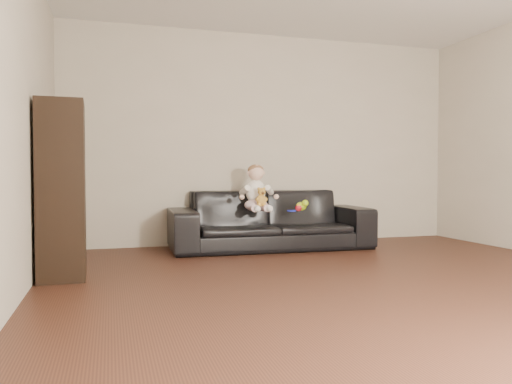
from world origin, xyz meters
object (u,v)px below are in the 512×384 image
object	(u,v)px
toy_green	(301,206)
toy_rattle	(298,208)
cabinet	(62,190)
toy_blue_disc	(291,211)
sofa	(270,220)
teddy_bear	(261,197)
baby	(256,191)

from	to	relation	value
toy_green	toy_rattle	size ratio (longest dim) A/B	1.97
cabinet	toy_blue_disc	distance (m)	2.54
sofa	toy_green	bearing A→B (deg)	-19.94
sofa	teddy_bear	size ratio (longest dim) A/B	11.09
sofa	teddy_bear	world-z (taller)	teddy_bear
toy_blue_disc	toy_green	bearing A→B (deg)	27.40
teddy_bear	toy_green	xyz separation A→B (m)	(0.53, 0.15, -0.12)
cabinet	teddy_bear	distance (m)	2.15
sofa	toy_blue_disc	xyz separation A→B (m)	(0.19, -0.21, 0.11)
toy_green	baby	bearing A→B (deg)	179.24
baby	toy_rattle	size ratio (longest dim) A/B	7.15
sofa	cabinet	world-z (taller)	cabinet
toy_blue_disc	baby	bearing A→B (deg)	167.93
cabinet	teddy_bear	xyz separation A→B (m)	(1.97, 0.84, -0.12)
toy_rattle	toy_blue_disc	distance (m)	0.09
toy_rattle	toy_blue_disc	xyz separation A→B (m)	(-0.08, 0.01, -0.03)
teddy_bear	toy_blue_disc	world-z (taller)	teddy_bear
teddy_bear	toy_blue_disc	bearing A→B (deg)	22.83
teddy_bear	toy_green	distance (m)	0.56
toy_green	toy_rattle	xyz separation A→B (m)	(-0.06, -0.08, -0.01)
sofa	toy_blue_disc	bearing A→B (deg)	-46.31
teddy_bear	toy_green	size ratio (longest dim) A/B	1.42
toy_green	toy_rattle	world-z (taller)	toy_green
cabinet	toy_blue_disc	xyz separation A→B (m)	(2.35, 0.92, -0.28)
sofa	cabinet	size ratio (longest dim) A/B	1.57
sofa	cabinet	xyz separation A→B (m)	(-2.16, -1.12, 0.39)
baby	toy_green	xyz separation A→B (m)	(0.54, -0.01, -0.18)
baby	toy_blue_disc	bearing A→B (deg)	-1.01
teddy_bear	toy_rattle	size ratio (longest dim) A/B	2.79
toy_green	toy_rattle	distance (m)	0.11
baby	teddy_bear	xyz separation A→B (m)	(0.01, -0.16, -0.07)
teddy_bear	toy_green	bearing A→B (deg)	27.56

